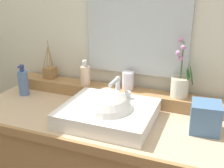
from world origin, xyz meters
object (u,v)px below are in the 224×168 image
object	(u,v)px
sink_basin	(107,114)
reed_diffuser	(50,72)
tumbler_cup	(127,80)
lotion_bottle	(23,82)
potted_plant	(180,83)
soap_dispenser	(85,75)
tissue_box	(205,117)

from	to	relation	value
sink_basin	reed_diffuser	distance (m)	0.58
tumbler_cup	lotion_bottle	xyz separation A→B (m)	(-0.60, -0.15, -0.04)
potted_plant	soap_dispenser	distance (m)	0.54
potted_plant	sink_basin	bearing A→B (deg)	-136.98
sink_basin	soap_dispenser	world-z (taller)	soap_dispenser
reed_diffuser	potted_plant	bearing A→B (deg)	-0.03
sink_basin	tumbler_cup	size ratio (longest dim) A/B	4.33
reed_diffuser	lotion_bottle	distance (m)	0.18
soap_dispenser	reed_diffuser	xyz separation A→B (m)	(-0.26, 0.03, -0.02)
sink_basin	lotion_bottle	bearing A→B (deg)	167.70
potted_plant	reed_diffuser	bearing A→B (deg)	179.97
lotion_bottle	tissue_box	size ratio (longest dim) A/B	1.35
lotion_bottle	tumbler_cup	bearing A→B (deg)	13.82
reed_diffuser	tissue_box	world-z (taller)	reed_diffuser
sink_basin	soap_dispenser	xyz separation A→B (m)	(-0.24, 0.25, 0.09)
sink_basin	tissue_box	xyz separation A→B (m)	(0.45, 0.08, 0.03)
sink_basin	reed_diffuser	bearing A→B (deg)	151.04
sink_basin	tissue_box	bearing A→B (deg)	9.82
soap_dispenser	potted_plant	bearing A→B (deg)	2.97
tissue_box	tumbler_cup	bearing A→B (deg)	155.50
potted_plant	tissue_box	size ratio (longest dim) A/B	2.24
tumbler_cup	soap_dispenser	bearing A→B (deg)	-173.88
tissue_box	potted_plant	bearing A→B (deg)	126.26
tumbler_cup	tissue_box	size ratio (longest dim) A/B	0.74
potted_plant	lotion_bottle	size ratio (longest dim) A/B	1.66
tumbler_cup	reed_diffuser	size ratio (longest dim) A/B	0.42
potted_plant	lotion_bottle	xyz separation A→B (m)	(-0.89, -0.15, -0.06)
tumbler_cup	reed_diffuser	world-z (taller)	reed_diffuser
potted_plant	reed_diffuser	size ratio (longest dim) A/B	1.28
soap_dispenser	tissue_box	xyz separation A→B (m)	(0.69, -0.17, -0.06)
tissue_box	lotion_bottle	bearing A→B (deg)	177.13
reed_diffuser	lotion_bottle	bearing A→B (deg)	-120.96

